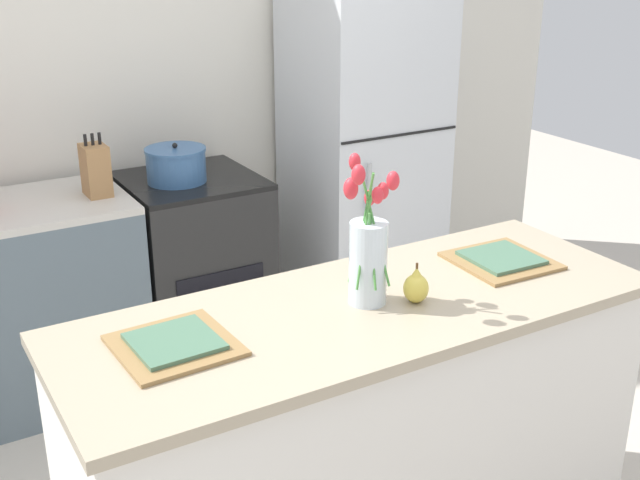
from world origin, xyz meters
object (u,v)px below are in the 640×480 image
object	(u,v)px
flower_vase	(368,252)
plate_setting_left	(175,344)
plate_setting_right	(501,260)
cooking_pot	(176,165)
pear_figurine	(416,287)
refrigerator	(363,161)
stove_range	(196,269)
knife_block	(96,170)

from	to	relation	value
flower_vase	plate_setting_left	size ratio (longest dim) A/B	1.41
plate_setting_right	cooking_pot	bearing A→B (deg)	109.27
pear_figurine	plate_setting_right	xyz separation A→B (m)	(0.42, 0.10, -0.04)
refrigerator	plate_setting_left	xyz separation A→B (m)	(-1.62, -1.56, 0.11)
flower_vase	plate_setting_left	bearing A→B (deg)	177.42
plate_setting_left	plate_setting_right	bearing A→B (deg)	0.00
cooking_pot	plate_setting_left	bearing A→B (deg)	-111.13
plate_setting_left	cooking_pot	bearing A→B (deg)	68.87
stove_range	plate_setting_right	world-z (taller)	plate_setting_right
pear_figurine	cooking_pot	distance (m)	1.64
stove_range	knife_block	world-z (taller)	knife_block
cooking_pot	knife_block	world-z (taller)	knife_block
stove_range	cooking_pot	world-z (taller)	cooking_pot
plate_setting_left	plate_setting_right	world-z (taller)	same
refrigerator	plate_setting_left	size ratio (longest dim) A/B	5.56
pear_figurine	cooking_pot	bearing A→B (deg)	94.05
refrigerator	knife_block	world-z (taller)	refrigerator
stove_range	plate_setting_left	world-z (taller)	plate_setting_left
pear_figurine	knife_block	size ratio (longest dim) A/B	0.46
plate_setting_right	knife_block	bearing A→B (deg)	120.61
flower_vase	knife_block	xyz separation A→B (m)	(-0.36, 1.55, -0.09)
refrigerator	pear_figurine	xyz separation A→B (m)	(-0.91, -1.66, 0.15)
flower_vase	refrigerator	bearing A→B (deg)	57.03
refrigerator	knife_block	distance (m)	1.40
stove_range	plate_setting_right	size ratio (longest dim) A/B	2.95
refrigerator	plate_setting_right	world-z (taller)	refrigerator
refrigerator	plate_setting_left	world-z (taller)	refrigerator
cooking_pot	plate_setting_right	bearing A→B (deg)	-70.73
flower_vase	pear_figurine	bearing A→B (deg)	-29.57
refrigerator	plate_setting_left	bearing A→B (deg)	-135.99
stove_range	cooking_pot	distance (m)	0.54
pear_figurine	plate_setting_left	size ratio (longest dim) A/B	0.40
stove_range	flower_vase	bearing A→B (deg)	-92.89
stove_range	plate_setting_left	distance (m)	1.77
cooking_pot	knife_block	distance (m)	0.37
plate_setting_right	cooking_pot	world-z (taller)	cooking_pot
knife_block	flower_vase	bearing A→B (deg)	-77.08
refrigerator	plate_setting_right	distance (m)	1.64
flower_vase	plate_setting_left	world-z (taller)	flower_vase
pear_figurine	plate_setting_right	distance (m)	0.43
stove_range	pear_figurine	xyz separation A→B (m)	(0.04, -1.66, 0.55)
refrigerator	pear_figurine	distance (m)	1.90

